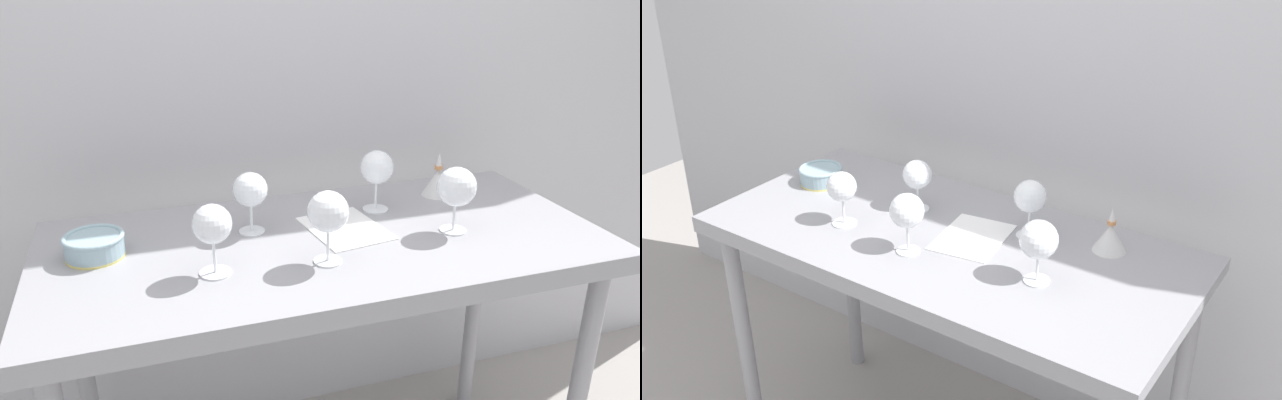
% 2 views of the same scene
% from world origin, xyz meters
% --- Properties ---
extents(back_wall, '(3.80, 0.04, 2.60)m').
position_xyz_m(back_wall, '(0.00, 0.49, 1.30)').
color(back_wall, '#B6B6BB').
rests_on(back_wall, ground_plane).
extents(steel_counter, '(1.40, 0.65, 0.90)m').
position_xyz_m(steel_counter, '(0.00, -0.01, 0.79)').
color(steel_counter, gray).
rests_on(steel_counter, ground_plane).
extents(wine_glass_near_left, '(0.09, 0.09, 0.16)m').
position_xyz_m(wine_glass_near_left, '(-0.29, -0.11, 1.01)').
color(wine_glass_near_left, white).
rests_on(wine_glass_near_left, steel_counter).
extents(wine_glass_near_center, '(0.09, 0.09, 0.17)m').
position_xyz_m(wine_glass_near_center, '(-0.04, -0.13, 1.02)').
color(wine_glass_near_center, white).
rests_on(wine_glass_near_center, steel_counter).
extents(wine_glass_far_left, '(0.09, 0.09, 0.16)m').
position_xyz_m(wine_glass_far_left, '(-0.17, 0.08, 1.01)').
color(wine_glass_far_left, white).
rests_on(wine_glass_far_left, steel_counter).
extents(wine_glass_far_right, '(0.09, 0.09, 0.17)m').
position_xyz_m(wine_glass_far_right, '(0.19, 0.12, 1.02)').
color(wine_glass_far_right, white).
rests_on(wine_glass_far_right, steel_counter).
extents(wine_glass_near_right, '(0.10, 0.10, 0.17)m').
position_xyz_m(wine_glass_near_right, '(0.32, -0.07, 1.02)').
color(wine_glass_near_right, white).
rests_on(wine_glass_near_right, steel_counter).
extents(tasting_sheet_upper, '(0.21, 0.26, 0.00)m').
position_xyz_m(tasting_sheet_upper, '(0.06, 0.03, 0.90)').
color(tasting_sheet_upper, white).
rests_on(tasting_sheet_upper, steel_counter).
extents(tasting_bowl, '(0.14, 0.14, 0.06)m').
position_xyz_m(tasting_bowl, '(-0.55, 0.06, 0.93)').
color(tasting_bowl, '#DBCC66').
rests_on(tasting_bowl, steel_counter).
extents(decanter_funnel, '(0.09, 0.09, 0.13)m').
position_xyz_m(decanter_funnel, '(0.41, 0.18, 0.94)').
color(decanter_funnel, silver).
rests_on(decanter_funnel, steel_counter).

